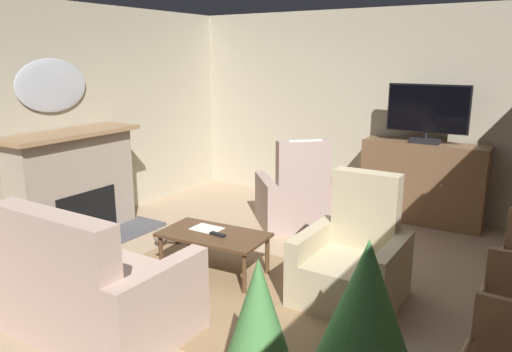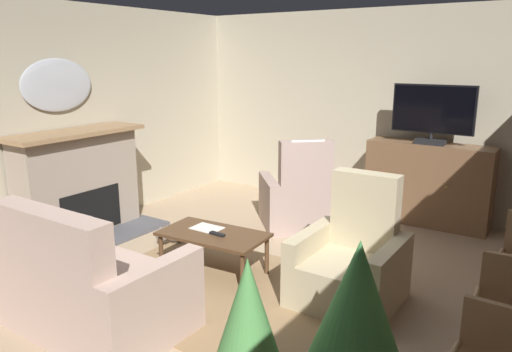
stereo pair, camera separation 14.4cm
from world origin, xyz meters
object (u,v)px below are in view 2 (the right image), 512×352
(tv_cabinet, at_px, (428,186))
(folded_newspaper, at_px, (207,228))
(cat, at_px, (177,233))
(fireplace, at_px, (80,186))
(television, at_px, (433,113))
(armchair_near_window, at_px, (300,200))
(potted_plant_on_hearth_side, at_px, (248,326))
(wall_mirror_oval, at_px, (57,85))
(armchair_beside_cabinet, at_px, (351,264))
(potted_plant_small_fern_corner, at_px, (357,312))
(coffee_table, at_px, (213,237))
(tv_remote, at_px, (217,234))
(sofa_floral, at_px, (89,287))

(tv_cabinet, xyz_separation_m, folded_newspaper, (-1.46, -2.64, -0.07))
(folded_newspaper, height_order, cat, folded_newspaper)
(fireplace, height_order, television, television)
(armchair_near_window, xyz_separation_m, potted_plant_on_hearth_side, (1.33, -3.05, 0.19))
(wall_mirror_oval, distance_m, tv_cabinet, 4.68)
(armchair_near_window, height_order, potted_plant_on_hearth_side, armchair_near_window)
(tv_cabinet, distance_m, armchair_beside_cabinet, 2.45)
(tv_cabinet, height_order, cat, tv_cabinet)
(fireplace, relative_size, television, 1.70)
(tv_cabinet, distance_m, folded_newspaper, 3.02)
(television, distance_m, potted_plant_on_hearth_side, 4.12)
(potted_plant_small_fern_corner, xyz_separation_m, cat, (-2.74, 1.31, -0.46))
(potted_plant_on_hearth_side, bearing_deg, armchair_beside_cabinet, 90.97)
(tv_cabinet, xyz_separation_m, armchair_near_window, (-1.29, -1.03, -0.15))
(armchair_beside_cabinet, bearing_deg, tv_cabinet, 90.29)
(fireplace, bearing_deg, cat, 21.28)
(coffee_table, distance_m, folded_newspaper, 0.16)
(coffee_table, height_order, tv_remote, tv_remote)
(tv_cabinet, distance_m, sofa_floral, 4.31)
(sofa_floral, height_order, armchair_beside_cabinet, armchair_beside_cabinet)
(potted_plant_on_hearth_side, bearing_deg, sofa_floral, 178.68)
(television, xyz_separation_m, cat, (-2.21, -2.24, -1.32))
(fireplace, height_order, potted_plant_small_fern_corner, fireplace)
(tv_cabinet, distance_m, coffee_table, 3.02)
(folded_newspaper, distance_m, sofa_floral, 1.40)
(television, bearing_deg, armchair_beside_cabinet, -89.70)
(tv_cabinet, distance_m, tv_remote, 3.01)
(television, bearing_deg, tv_remote, -115.10)
(television, bearing_deg, coffee_table, -116.53)
(tv_remote, distance_m, armchair_near_window, 1.71)
(coffee_table, height_order, folded_newspaper, folded_newspaper)
(tv_remote, bearing_deg, wall_mirror_oval, -177.76)
(tv_remote, bearing_deg, potted_plant_small_fern_corner, -23.57)
(fireplace, height_order, tv_remote, fireplace)
(wall_mirror_oval, xyz_separation_m, television, (3.58, 2.68, -0.35))
(armchair_near_window, bearing_deg, cat, -126.15)
(folded_newspaper, relative_size, cat, 0.43)
(fireplace, relative_size, armchair_beside_cabinet, 1.51)
(wall_mirror_oval, distance_m, coffee_table, 2.66)
(tv_remote, distance_m, armchair_beside_cabinet, 1.30)
(coffee_table, bearing_deg, fireplace, -179.38)
(potted_plant_on_hearth_side, bearing_deg, coffee_table, 134.91)
(armchair_beside_cabinet, height_order, cat, armchair_beside_cabinet)
(cat, bearing_deg, potted_plant_small_fern_corner, -25.62)
(potted_plant_small_fern_corner, bearing_deg, folded_newspaper, 154.26)
(tv_cabinet, relative_size, potted_plant_small_fern_corner, 1.46)
(sofa_floral, bearing_deg, armchair_near_window, 85.88)
(potted_plant_on_hearth_side, bearing_deg, cat, 141.46)
(tv_cabinet, height_order, coffee_table, tv_cabinet)
(potted_plant_on_hearth_side, xyz_separation_m, cat, (-2.25, 1.79, -0.43))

